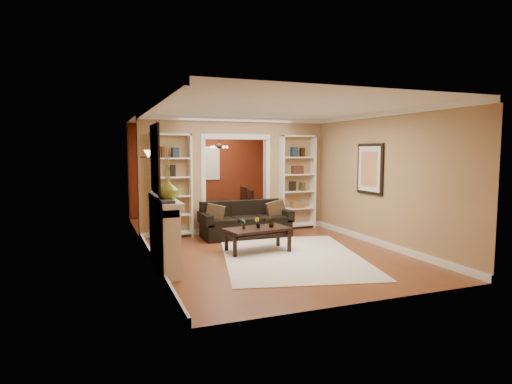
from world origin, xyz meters
name	(u,v)px	position (x,y,z in m)	size (l,w,h in m)	color
floor	(253,241)	(0.00, 0.00, 0.00)	(8.00, 8.00, 0.00)	brown
ceiling	(253,113)	(0.00, 0.00, 2.70)	(8.00, 8.00, 0.00)	white
wall_back	(206,170)	(0.00, 4.00, 1.35)	(8.00, 8.00, 0.00)	#A68258
wall_front	(366,198)	(0.00, -4.00, 1.35)	(8.00, 8.00, 0.00)	#A68258
wall_left	(144,181)	(-2.25, 0.00, 1.35)	(8.00, 8.00, 0.00)	#A68258
wall_right	(345,176)	(2.25, 0.00, 1.35)	(8.00, 8.00, 0.00)	#A68258
partition_wall	(235,175)	(0.00, 1.20, 1.35)	(4.50, 0.15, 2.70)	#A68258
red_back_panel	(207,171)	(0.00, 3.97, 1.32)	(4.44, 0.04, 2.64)	maroon
dining_window	(207,163)	(0.00, 3.93, 1.55)	(0.78, 0.03, 0.98)	#8CA5CC
area_rug	(292,256)	(0.18, -1.54, 0.01)	(2.44, 3.41, 0.01)	white
sofa	(246,219)	(0.00, 0.45, 0.40)	(2.02, 0.87, 0.79)	black
pillow_left	(215,213)	(-0.72, 0.43, 0.58)	(0.39, 0.11, 0.39)	#503B22
pillow_right	(276,209)	(0.71, 0.43, 0.59)	(0.42, 0.12, 0.42)	#503B22
coffee_table	(258,240)	(-0.26, -0.94, 0.23)	(1.21, 0.65, 0.46)	black
plant_left	(244,224)	(-0.54, -0.94, 0.56)	(0.10, 0.07, 0.20)	#336626
plant_center	(258,223)	(-0.26, -0.94, 0.56)	(0.11, 0.09, 0.20)	#336626
plant_right	(271,222)	(0.02, -0.94, 0.56)	(0.12, 0.12, 0.21)	#336626
bookshelf_left	(171,186)	(-1.55, 1.03, 1.15)	(0.90, 0.30, 2.30)	white
bookshelf_right	(297,182)	(1.55, 1.03, 1.15)	(0.90, 0.30, 2.30)	white
fireplace	(165,234)	(-2.09, -1.50, 0.58)	(0.32, 1.70, 1.16)	white
vase	(168,190)	(-2.09, -1.85, 1.33)	(0.33, 0.33, 0.35)	olive
mirror	(155,159)	(-2.23, -1.50, 1.80)	(0.03, 0.95, 1.10)	silver
wall_sconce	(145,155)	(-2.15, 0.55, 1.83)	(0.18, 0.18, 0.22)	#FFE0A5
framed_art	(370,169)	(2.21, -1.00, 1.55)	(0.04, 0.85, 1.05)	black
dining_table	(220,211)	(0.04, 2.74, 0.27)	(0.84, 1.51, 0.53)	black
dining_chair_nw	(202,207)	(-0.51, 2.44, 0.46)	(0.46, 0.46, 0.93)	black
dining_chair_ne	(242,205)	(0.59, 2.44, 0.44)	(0.44, 0.44, 0.88)	black
dining_chair_sw	(197,206)	(-0.51, 3.04, 0.41)	(0.41, 0.41, 0.83)	black
dining_chair_se	(235,202)	(0.59, 3.04, 0.46)	(0.46, 0.46, 0.92)	black
chandelier	(218,147)	(0.00, 2.70, 2.02)	(0.50, 0.50, 0.30)	#322416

